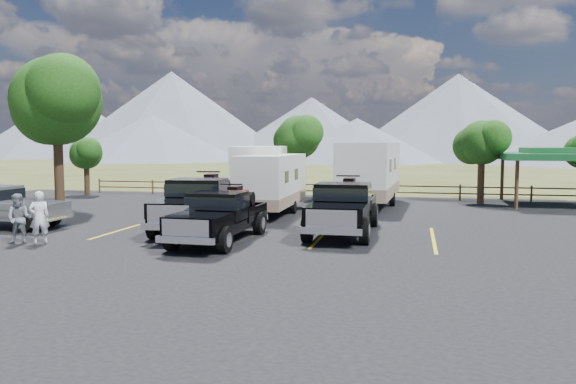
% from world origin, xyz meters
% --- Properties ---
extents(ground, '(320.00, 320.00, 0.00)m').
position_xyz_m(ground, '(0.00, 0.00, 0.00)').
color(ground, '#3D4A1F').
rests_on(ground, ground).
extents(asphalt_lot, '(44.00, 34.00, 0.04)m').
position_xyz_m(asphalt_lot, '(0.00, 3.00, 0.02)').
color(asphalt_lot, black).
rests_on(asphalt_lot, ground).
extents(stall_lines, '(12.12, 5.50, 0.01)m').
position_xyz_m(stall_lines, '(0.00, 4.00, 0.04)').
color(stall_lines, yellow).
rests_on(stall_lines, asphalt_lot).
extents(tree_big_nw, '(5.54, 5.18, 7.84)m').
position_xyz_m(tree_big_nw, '(-12.55, 9.03, 5.60)').
color(tree_big_nw, '#312213').
rests_on(tree_big_nw, ground).
extents(tree_ne_a, '(3.11, 2.92, 4.76)m').
position_xyz_m(tree_ne_a, '(8.97, 17.01, 3.48)').
color(tree_ne_a, '#312213').
rests_on(tree_ne_a, ground).
extents(tree_north, '(3.46, 3.24, 5.25)m').
position_xyz_m(tree_north, '(-2.03, 19.02, 3.83)').
color(tree_north, '#312213').
rests_on(tree_north, ground).
extents(tree_nw_small, '(2.59, 2.43, 3.85)m').
position_xyz_m(tree_nw_small, '(-16.02, 17.01, 2.78)').
color(tree_nw_small, '#312213').
rests_on(tree_nw_small, ground).
extents(rail_fence, '(36.12, 0.12, 1.00)m').
position_xyz_m(rail_fence, '(2.00, 18.50, 0.61)').
color(rail_fence, brown).
rests_on(rail_fence, ground).
extents(pavilion, '(6.20, 6.20, 3.22)m').
position_xyz_m(pavilion, '(13.00, 17.00, 2.79)').
color(pavilion, brown).
rests_on(pavilion, ground).
extents(mountain_range, '(209.00, 71.00, 20.00)m').
position_xyz_m(mountain_range, '(-7.63, 105.98, 7.87)').
color(mountain_range, slate).
rests_on(mountain_range, ground).
extents(rig_left, '(2.96, 6.99, 2.27)m').
position_xyz_m(rig_left, '(-2.99, 4.37, 1.13)').
color(rig_left, black).
rests_on(rig_left, asphalt_lot).
extents(rig_center, '(2.17, 5.89, 1.95)m').
position_xyz_m(rig_center, '(-1.30, 2.01, 0.98)').
color(rig_center, black).
rests_on(rig_center, asphalt_lot).
extents(rig_right, '(2.30, 6.47, 2.16)m').
position_xyz_m(rig_right, '(2.70, 4.67, 1.08)').
color(rig_right, black).
rests_on(rig_right, asphalt_lot).
extents(trailer_left, '(3.60, 9.42, 3.26)m').
position_xyz_m(trailer_left, '(-2.98, 13.50, 1.74)').
color(trailer_left, white).
rests_on(trailer_left, asphalt_lot).
extents(trailer_center, '(2.25, 8.23, 2.86)m').
position_xyz_m(trailer_center, '(-1.43, 9.90, 1.54)').
color(trailer_center, white).
rests_on(trailer_center, asphalt_lot).
extents(trailer_right, '(2.95, 9.94, 3.45)m').
position_xyz_m(trailer_right, '(2.94, 14.22, 1.84)').
color(trailer_right, white).
rests_on(trailer_right, asphalt_lot).
extents(person_a, '(0.78, 0.77, 1.81)m').
position_xyz_m(person_a, '(-7.21, 0.25, 0.94)').
color(person_a, white).
rests_on(person_a, asphalt_lot).
extents(person_b, '(1.00, 0.88, 1.72)m').
position_xyz_m(person_b, '(-7.85, 0.06, 0.90)').
color(person_b, gray).
rests_on(person_b, asphalt_lot).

